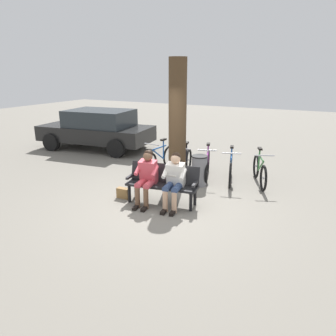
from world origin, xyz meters
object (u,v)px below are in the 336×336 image
object	(u,v)px
bench	(163,181)
handbag	(123,193)
bicycle_orange	(231,168)
litter_bin	(199,170)
bicycle_silver	(160,159)
person_reading	(174,178)
tree_trunk	(177,122)
bicycle_green	(185,163)
bicycle_purple	(207,165)
person_companion	(147,175)
parked_car	(97,128)
bicycle_black	(260,171)

from	to	relation	value
bench	handbag	bearing A→B (deg)	4.78
bicycle_orange	handbag	bearing A→B (deg)	-54.88
bench	handbag	distance (m)	1.04
litter_bin	bicycle_silver	world-z (taller)	bicycle_silver
person_reading	tree_trunk	distance (m)	2.02
litter_bin	bicycle_green	bearing A→B (deg)	-39.68
bicycle_purple	bicycle_green	size ratio (longest dim) A/B	0.98
person_companion	bicycle_orange	size ratio (longest dim) A/B	0.73
person_companion	parked_car	distance (m)	5.66
person_companion	handbag	world-z (taller)	person_companion
tree_trunk	bicycle_orange	bearing A→B (deg)	-156.75
person_reading	handbag	distance (m)	1.40
bench	parked_car	xyz separation A→B (m)	(4.64, -3.43, 0.27)
bicycle_green	bicycle_orange	bearing A→B (deg)	83.69
tree_trunk	bicycle_silver	xyz separation A→B (m)	(0.82, -0.54, -1.24)
litter_bin	person_reading	bearing A→B (deg)	91.30
bicycle_orange	bicycle_purple	distance (m)	0.67
bicycle_orange	bicycle_green	world-z (taller)	same
person_reading	bicycle_purple	world-z (taller)	person_reading
bicycle_green	person_reading	bearing A→B (deg)	6.41
bicycle_purple	person_reading	bearing A→B (deg)	-15.99
bicycle_purple	bicycle_silver	distance (m)	1.47
person_reading	litter_bin	size ratio (longest dim) A/B	1.52
litter_bin	bicycle_silver	size ratio (longest dim) A/B	0.47
person_reading	person_companion	world-z (taller)	same
parked_car	bicycle_green	bearing A→B (deg)	154.63
bench	handbag	xyz separation A→B (m)	(0.95, 0.21, -0.39)
tree_trunk	bicycle_purple	xyz separation A→B (m)	(-0.65, -0.58, -1.24)
bench	bicycle_silver	xyz separation A→B (m)	(1.20, -2.05, -0.15)
person_companion	bicycle_black	xyz separation A→B (m)	(-1.96, -2.43, -0.30)
handbag	bicycle_green	size ratio (longest dim) A/B	0.18
handbag	parked_car	size ratio (longest dim) A/B	0.07
parked_car	handbag	bearing A→B (deg)	128.95
litter_bin	parked_car	bearing A→B (deg)	-22.15
bicycle_black	bicycle_purple	bearing A→B (deg)	-106.90
person_reading	handbag	xyz separation A→B (m)	(1.28, 0.09, -0.54)
tree_trunk	bicycle_black	size ratio (longest dim) A/B	2.02
tree_trunk	litter_bin	size ratio (longest dim) A/B	4.03
person_reading	bicycle_green	world-z (taller)	person_reading
bicycle_orange	bicycle_green	distance (m)	1.29
bench	bicycle_orange	xyz separation A→B (m)	(-0.93, -2.08, -0.15)
parked_car	bicycle_purple	bearing A→B (deg)	158.33
handbag	bicycle_orange	world-z (taller)	bicycle_orange
litter_bin	bicycle_green	world-z (taller)	bicycle_green
person_reading	litter_bin	world-z (taller)	person_reading
bench	bicycle_orange	bearing A→B (deg)	-121.93
bicycle_orange	parked_car	world-z (taller)	parked_car
person_reading	handbag	bearing A→B (deg)	-3.73
litter_bin	handbag	bearing A→B (deg)	52.56
handbag	bicycle_orange	size ratio (longest dim) A/B	0.18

